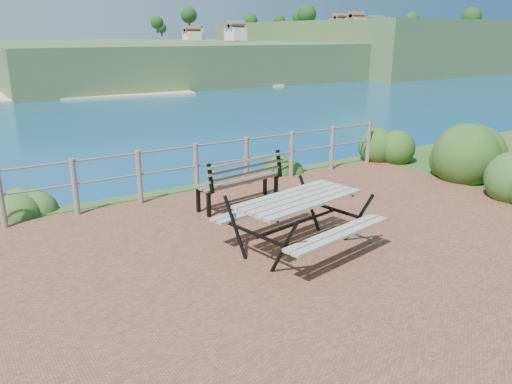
{
  "coord_description": "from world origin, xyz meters",
  "views": [
    {
      "loc": [
        -4.03,
        -5.23,
        3.03
      ],
      "look_at": [
        -0.2,
        0.84,
        0.75
      ],
      "focal_mm": 35.0,
      "sensor_mm": 36.0,
      "label": 1
    }
  ],
  "objects": [
    {
      "name": "safety_railing",
      "position": [
        0.0,
        3.35,
        0.57
      ],
      "size": [
        9.4,
        0.1,
        1.0
      ],
      "color": "#6B5B4C",
      "rests_on": "ground"
    },
    {
      "name": "shrub_lip_west",
      "position": [
        -2.9,
        4.04,
        0.0
      ],
      "size": [
        0.86,
        0.86,
        0.63
      ],
      "primitive_type": "ellipsoid",
      "color": "#254E1D",
      "rests_on": "ground"
    },
    {
      "name": "ground",
      "position": [
        0.0,
        0.0,
        0.0
      ],
      "size": [
        10.0,
        7.0,
        0.12
      ],
      "primitive_type": "cube",
      "color": "brown",
      "rests_on": "ground"
    },
    {
      "name": "shrub_lip_east",
      "position": [
        2.33,
        3.75,
        0.0
      ],
      "size": [
        0.8,
        0.8,
        0.56
      ],
      "primitive_type": "ellipsoid",
      "color": "#214314",
      "rests_on": "ground"
    },
    {
      "name": "shrub_right_front",
      "position": [
        5.74,
        1.64,
        0.0
      ],
      "size": [
        1.53,
        1.53,
        2.17
      ],
      "primitive_type": "ellipsoid",
      "color": "#214314",
      "rests_on": "ground"
    },
    {
      "name": "picnic_table",
      "position": [
        0.07,
        0.13,
        0.51
      ],
      "size": [
        1.99,
        1.61,
        0.79
      ],
      "rotation": [
        0.0,
        0.0,
        0.18
      ],
      "color": "gray",
      "rests_on": "ground"
    },
    {
      "name": "shrub_right_edge",
      "position": [
        5.16,
        3.39,
        0.0
      ],
      "size": [
        1.03,
        1.03,
        1.47
      ],
      "primitive_type": "ellipsoid",
      "color": "#214314",
      "rests_on": "ground"
    },
    {
      "name": "park_bench",
      "position": [
        0.34,
        2.3,
        0.63
      ],
      "size": [
        1.74,
        0.67,
        0.96
      ],
      "rotation": [
        0.0,
        0.0,
        0.15
      ],
      "color": "brown",
      "rests_on": "ground"
    },
    {
      "name": "distant_bay",
      "position": [
        173.07,
        202.61,
        -1.52
      ],
      "size": [
        290.0,
        232.36,
        24.0
      ],
      "color": "#3C5E2F",
      "rests_on": "ground"
    }
  ]
}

